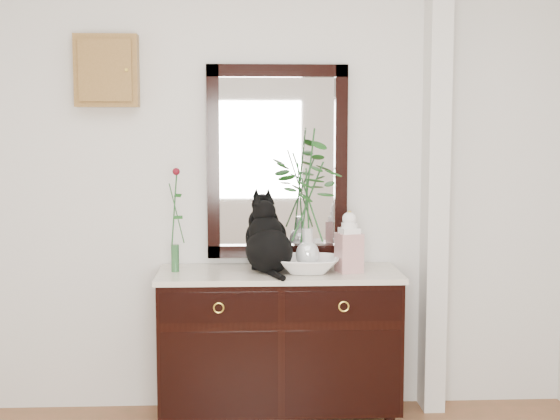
{
  "coord_description": "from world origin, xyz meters",
  "views": [
    {
      "loc": [
        -0.09,
        -2.48,
        1.65
      ],
      "look_at": [
        0.1,
        1.63,
        1.2
      ],
      "focal_mm": 50.0,
      "sensor_mm": 36.0,
      "label": 1
    }
  ],
  "objects_px": {
    "ginger_jar": "(349,241)",
    "lotus_bowl": "(307,265)",
    "cat": "(269,236)",
    "sideboard": "(279,338)"
  },
  "relations": [
    {
      "from": "cat",
      "to": "sideboard",
      "type": "bearing_deg",
      "value": 8.69
    },
    {
      "from": "ginger_jar",
      "to": "lotus_bowl",
      "type": "bearing_deg",
      "value": -179.22
    },
    {
      "from": "sideboard",
      "to": "lotus_bowl",
      "type": "xyz_separation_m",
      "value": [
        0.15,
        -0.04,
        0.42
      ]
    },
    {
      "from": "sideboard",
      "to": "lotus_bowl",
      "type": "relative_size",
      "value": 3.84
    },
    {
      "from": "sideboard",
      "to": "ginger_jar",
      "type": "xyz_separation_m",
      "value": [
        0.38,
        -0.03,
        0.55
      ]
    },
    {
      "from": "sideboard",
      "to": "cat",
      "type": "relative_size",
      "value": 3.32
    },
    {
      "from": "ginger_jar",
      "to": "sideboard",
      "type": "bearing_deg",
      "value": 174.85
    },
    {
      "from": "sideboard",
      "to": "cat",
      "type": "xyz_separation_m",
      "value": [
        -0.06,
        -0.03,
        0.58
      ]
    },
    {
      "from": "cat",
      "to": "ginger_jar",
      "type": "xyz_separation_m",
      "value": [
        0.44,
        -0.0,
        -0.03
      ]
    },
    {
      "from": "cat",
      "to": "lotus_bowl",
      "type": "relative_size",
      "value": 1.16
    }
  ]
}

